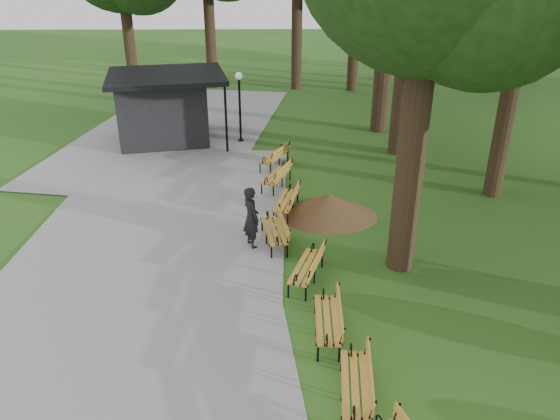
{
  "coord_description": "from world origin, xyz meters",
  "views": [
    {
      "loc": [
        -0.4,
        -10.83,
        7.72
      ],
      "look_at": [
        -0.17,
        2.88,
        1.1
      ],
      "focal_mm": 34.71,
      "sensor_mm": 36.0,
      "label": 1
    }
  ],
  "objects_px": {
    "bench_1": "(355,384)",
    "bench_4": "(274,231)",
    "person": "(251,218)",
    "bench_2": "(327,320)",
    "bench_5": "(286,201)",
    "bench_6": "(276,176)",
    "bench_3": "(306,267)",
    "bench_7": "(274,157)",
    "dirt_mound": "(329,205)",
    "lamp_post": "(239,92)",
    "kiosk": "(162,108)"
  },
  "relations": [
    {
      "from": "kiosk",
      "to": "bench_3",
      "type": "height_order",
      "value": "kiosk"
    },
    {
      "from": "bench_5",
      "to": "bench_6",
      "type": "xyz_separation_m",
      "value": [
        -0.3,
        2.13,
        0.0
      ]
    },
    {
      "from": "bench_2",
      "to": "bench_6",
      "type": "height_order",
      "value": "same"
    },
    {
      "from": "bench_3",
      "to": "bench_6",
      "type": "distance_m",
      "value": 6.2
    },
    {
      "from": "bench_3",
      "to": "bench_5",
      "type": "bearing_deg",
      "value": -155.31
    },
    {
      "from": "dirt_mound",
      "to": "bench_3",
      "type": "distance_m",
      "value": 3.95
    },
    {
      "from": "lamp_post",
      "to": "bench_4",
      "type": "bearing_deg",
      "value": -81.39
    },
    {
      "from": "kiosk",
      "to": "bench_2",
      "type": "relative_size",
      "value": 2.54
    },
    {
      "from": "lamp_post",
      "to": "bench_3",
      "type": "relative_size",
      "value": 1.62
    },
    {
      "from": "kiosk",
      "to": "bench_1",
      "type": "relative_size",
      "value": 2.54
    },
    {
      "from": "bench_5",
      "to": "bench_7",
      "type": "distance_m",
      "value": 4.14
    },
    {
      "from": "bench_6",
      "to": "person",
      "type": "bearing_deg",
      "value": 12.52
    },
    {
      "from": "person",
      "to": "bench_7",
      "type": "relative_size",
      "value": 0.97
    },
    {
      "from": "person",
      "to": "bench_4",
      "type": "xyz_separation_m",
      "value": [
        0.64,
        0.11,
        -0.48
      ]
    },
    {
      "from": "kiosk",
      "to": "dirt_mound",
      "type": "bearing_deg",
      "value": -60.54
    },
    {
      "from": "lamp_post",
      "to": "dirt_mound",
      "type": "bearing_deg",
      "value": -67.02
    },
    {
      "from": "lamp_post",
      "to": "bench_4",
      "type": "distance_m",
      "value": 9.58
    },
    {
      "from": "bench_1",
      "to": "bench_5",
      "type": "relative_size",
      "value": 1.0
    },
    {
      "from": "bench_1",
      "to": "bench_6",
      "type": "bearing_deg",
      "value": -166.59
    },
    {
      "from": "bench_1",
      "to": "bench_2",
      "type": "distance_m",
      "value": 1.97
    },
    {
      "from": "bench_1",
      "to": "bench_5",
      "type": "distance_m",
      "value": 8.22
    },
    {
      "from": "person",
      "to": "bench_6",
      "type": "relative_size",
      "value": 0.97
    },
    {
      "from": "bench_1",
      "to": "bench_4",
      "type": "relative_size",
      "value": 1.0
    },
    {
      "from": "lamp_post",
      "to": "bench_5",
      "type": "bearing_deg",
      "value": -75.96
    },
    {
      "from": "bench_3",
      "to": "dirt_mound",
      "type": "bearing_deg",
      "value": -174.86
    },
    {
      "from": "person",
      "to": "bench_4",
      "type": "bearing_deg",
      "value": -107.9
    },
    {
      "from": "bench_4",
      "to": "bench_1",
      "type": "bearing_deg",
      "value": 3.7
    },
    {
      "from": "dirt_mound",
      "to": "lamp_post",
      "type": "bearing_deg",
      "value": 112.98
    },
    {
      "from": "lamp_post",
      "to": "bench_3",
      "type": "bearing_deg",
      "value": -78.9
    },
    {
      "from": "kiosk",
      "to": "dirt_mound",
      "type": "relative_size",
      "value": 1.84
    },
    {
      "from": "bench_3",
      "to": "bench_4",
      "type": "distance_m",
      "value": 2.14
    },
    {
      "from": "bench_2",
      "to": "bench_6",
      "type": "distance_m",
      "value": 8.4
    },
    {
      "from": "lamp_post",
      "to": "bench_4",
      "type": "relative_size",
      "value": 1.62
    },
    {
      "from": "person",
      "to": "bench_2",
      "type": "distance_m",
      "value": 4.45
    },
    {
      "from": "bench_6",
      "to": "bench_7",
      "type": "xyz_separation_m",
      "value": [
        -0.05,
        1.99,
        0.0
      ]
    },
    {
      "from": "person",
      "to": "bench_3",
      "type": "bearing_deg",
      "value": -169.98
    },
    {
      "from": "bench_1",
      "to": "bench_3",
      "type": "xyz_separation_m",
      "value": [
        -0.65,
        4.12,
        0.0
      ]
    },
    {
      "from": "kiosk",
      "to": "lamp_post",
      "type": "xyz_separation_m",
      "value": [
        3.38,
        -0.17,
        0.7
      ]
    },
    {
      "from": "kiosk",
      "to": "bench_5",
      "type": "height_order",
      "value": "kiosk"
    },
    {
      "from": "bench_5",
      "to": "bench_4",
      "type": "bearing_deg",
      "value": 2.31
    },
    {
      "from": "bench_1",
      "to": "kiosk",
      "type": "bearing_deg",
      "value": -152.24
    },
    {
      "from": "kiosk",
      "to": "bench_1",
      "type": "xyz_separation_m",
      "value": [
        6.24,
        -15.58,
        -1.07
      ]
    },
    {
      "from": "kiosk",
      "to": "person",
      "type": "bearing_deg",
      "value": -77.76
    },
    {
      "from": "bench_1",
      "to": "bench_2",
      "type": "height_order",
      "value": "same"
    },
    {
      "from": "bench_3",
      "to": "bench_5",
      "type": "xyz_separation_m",
      "value": [
        -0.4,
        4.03,
        0.0
      ]
    },
    {
      "from": "dirt_mound",
      "to": "bench_1",
      "type": "height_order",
      "value": "bench_1"
    },
    {
      "from": "bench_3",
      "to": "bench_4",
      "type": "height_order",
      "value": "same"
    },
    {
      "from": "lamp_post",
      "to": "bench_1",
      "type": "distance_m",
      "value": 15.78
    },
    {
      "from": "bench_3",
      "to": "bench_4",
      "type": "bearing_deg",
      "value": -138.88
    },
    {
      "from": "person",
      "to": "bench_7",
      "type": "bearing_deg",
      "value": -33.94
    }
  ]
}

